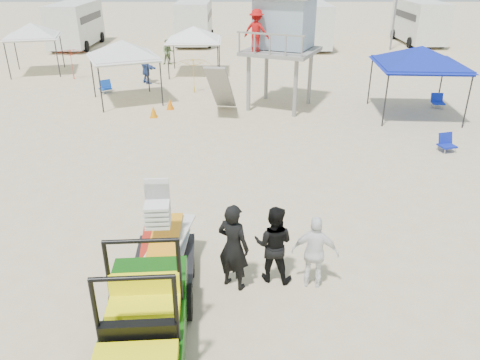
{
  "coord_description": "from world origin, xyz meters",
  "views": [
    {
      "loc": [
        0.45,
        -7.61,
        6.38
      ],
      "look_at": [
        0.5,
        3.0,
        1.3
      ],
      "focal_mm": 35.0,
      "sensor_mm": 36.0,
      "label": 1
    }
  ],
  "objects_px": {
    "utility_cart": "(141,316)",
    "man_left": "(233,247)",
    "surf_trailer": "(162,245)",
    "lifeguard_tower": "(280,27)",
    "canopy_blue": "(422,49)"
  },
  "relations": [
    {
      "from": "utility_cart",
      "to": "man_left",
      "type": "distance_m",
      "value": 2.55
    },
    {
      "from": "lifeguard_tower",
      "to": "canopy_blue",
      "type": "relative_size",
      "value": 1.31
    },
    {
      "from": "utility_cart",
      "to": "surf_trailer",
      "type": "relative_size",
      "value": 1.2
    },
    {
      "from": "man_left",
      "to": "lifeguard_tower",
      "type": "bearing_deg",
      "value": -67.97
    },
    {
      "from": "utility_cart",
      "to": "man_left",
      "type": "relative_size",
      "value": 1.45
    },
    {
      "from": "surf_trailer",
      "to": "man_left",
      "type": "relative_size",
      "value": 1.21
    },
    {
      "from": "utility_cart",
      "to": "canopy_blue",
      "type": "relative_size",
      "value": 0.78
    },
    {
      "from": "man_left",
      "to": "canopy_blue",
      "type": "distance_m",
      "value": 14.41
    },
    {
      "from": "surf_trailer",
      "to": "lifeguard_tower",
      "type": "xyz_separation_m",
      "value": [
        3.46,
        13.02,
        2.73
      ]
    },
    {
      "from": "utility_cart",
      "to": "lifeguard_tower",
      "type": "height_order",
      "value": "lifeguard_tower"
    },
    {
      "from": "utility_cart",
      "to": "surf_trailer",
      "type": "bearing_deg",
      "value": 89.8
    },
    {
      "from": "utility_cart",
      "to": "man_left",
      "type": "height_order",
      "value": "utility_cart"
    },
    {
      "from": "surf_trailer",
      "to": "lifeguard_tower",
      "type": "distance_m",
      "value": 13.75
    },
    {
      "from": "utility_cart",
      "to": "man_left",
      "type": "bearing_deg",
      "value": 53.23
    },
    {
      "from": "utility_cart",
      "to": "lifeguard_tower",
      "type": "relative_size",
      "value": 0.59
    }
  ]
}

